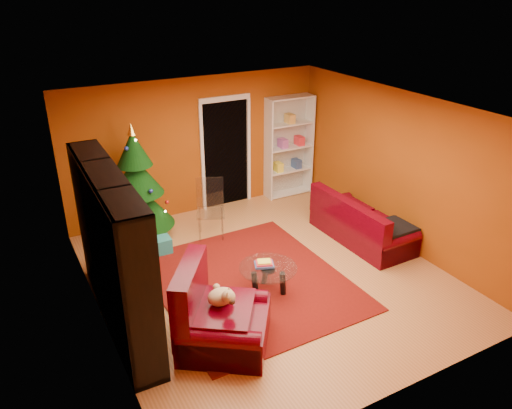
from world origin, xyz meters
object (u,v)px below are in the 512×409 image
gift_box_red (142,220)px  media_unit (113,251)px  gift_box_teal (162,245)px  rug (250,282)px  acrylic_chair (211,213)px  sofa (363,218)px  armchair (225,314)px  christmas_tree (137,185)px  white_bookshelf (289,147)px  coffee_table (268,279)px  dog (221,297)px

gift_box_red → media_unit: bearing=-112.3°
media_unit → gift_box_teal: bearing=54.7°
rug → acrylic_chair: (0.08, 1.62, 0.46)m
rug → acrylic_chair: bearing=87.1°
media_unit → sofa: size_ratio=1.44×
sofa → gift_box_red: bearing=52.9°
armchair → acrylic_chair: 2.87m
media_unit → christmas_tree: 2.34m
gift_box_red → white_bookshelf: bearing=-0.4°
coffee_table → acrylic_chair: acrylic_chair is taller
gift_box_teal → armchair: size_ratio=0.24×
sofa → media_unit: bearing=92.1°
gift_box_teal → white_bookshelf: (3.16, 1.11, 0.90)m
sofa → acrylic_chair: (-2.28, 1.35, 0.06)m
rug → dog: bearing=-132.9°
acrylic_chair → coffee_table: bearing=-65.6°
dog → acrylic_chair: acrylic_chair is taller
gift_box_red → gift_box_teal: bearing=-89.7°
christmas_tree → gift_box_teal: bearing=-78.7°
sofa → coffee_table: 2.34m
armchair → coffee_table: (1.03, 0.72, -0.23)m
gift_box_teal → white_bookshelf: size_ratio=0.13×
white_bookshelf → coffee_table: 3.76m
sofa → coffee_table: sofa is taller
gift_box_teal → coffee_table: bearing=-62.1°
media_unit → christmas_tree: bearing=67.5°
white_bookshelf → acrylic_chair: (-2.21, -0.98, -0.56)m
christmas_tree → gift_box_teal: christmas_tree is taller
media_unit → christmas_tree: size_ratio=1.33×
dog → coffee_table: (1.04, 0.65, -0.45)m
coffee_table → acrylic_chair: bearing=90.8°
gift_box_red → dog: 3.67m
armchair → sofa: size_ratio=0.60×
rug → armchair: armchair is taller
gift_box_red → dog: dog is taller
gift_box_teal → gift_box_red: (-0.01, 1.13, -0.03)m
christmas_tree → gift_box_teal: (0.14, -0.69, -0.87)m
christmas_tree → armchair: bearing=-88.5°
christmas_tree → dog: christmas_tree is taller
acrylic_chair → sofa: bearing=-7.1°
rug → coffee_table: bearing=-72.9°
rug → armchair: 1.48m
christmas_tree → coffee_table: christmas_tree is taller
media_unit → gift_box_red: (1.06, 2.59, -0.95)m
gift_box_red → acrylic_chair: bearing=-46.5°
armchair → gift_box_red: bearing=34.3°
christmas_tree → dog: (0.07, -3.18, -0.34)m
white_bookshelf → gift_box_red: bearing=-179.5°
dog → coffee_table: 1.31m
rug → dog: 1.52m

